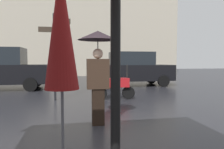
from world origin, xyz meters
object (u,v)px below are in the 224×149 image
object	(u,v)px
parked_scooter	(113,84)
folded_patio_umbrella_far	(61,31)
pedestrian_with_umbrella	(98,56)
street_signpost	(55,48)
parked_car_right	(134,69)
parked_car_left	(2,69)

from	to	relation	value
parked_scooter	folded_patio_umbrella_far	bearing A→B (deg)	-120.66
pedestrian_with_umbrella	parked_scooter	world-z (taller)	pedestrian_with_umbrella
folded_patio_umbrella_far	street_signpost	size ratio (longest dim) A/B	0.86
parked_scooter	parked_car_right	distance (m)	4.47
folded_patio_umbrella_far	street_signpost	distance (m)	5.02
pedestrian_with_umbrella	parked_car_left	xyz separation A→B (m)	(-3.79, 6.47, -0.49)
folded_patio_umbrella_far	parked_car_right	xyz separation A→B (m)	(3.52, 8.75, -0.81)
parked_car_left	street_signpost	size ratio (longest dim) A/B	1.39
pedestrian_with_umbrella	street_signpost	distance (m)	3.36
pedestrian_with_umbrella	parked_car_right	xyz separation A→B (m)	(2.85, 6.89, -0.55)
parked_scooter	parked_car_left	xyz separation A→B (m)	(-4.70, 3.58, 0.44)
parked_car_left	parked_car_right	distance (m)	6.65
parked_car_right	pedestrian_with_umbrella	bearing A→B (deg)	-112.79
street_signpost	folded_patio_umbrella_far	bearing A→B (deg)	-84.98
folded_patio_umbrella_far	street_signpost	xyz separation A→B (m)	(-0.44, 5.01, 0.07)
parked_scooter	parked_car_right	bearing A→B (deg)	52.01
pedestrian_with_umbrella	parked_scooter	xyz separation A→B (m)	(0.91, 2.88, -0.93)
pedestrian_with_umbrella	folded_patio_umbrella_far	bearing A→B (deg)	-65.96
parked_car_left	parked_scooter	bearing A→B (deg)	156.41
pedestrian_with_umbrella	parked_car_left	distance (m)	7.51
parked_car_right	street_signpost	world-z (taller)	street_signpost
parked_scooter	parked_car_right	size ratio (longest dim) A/B	0.36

